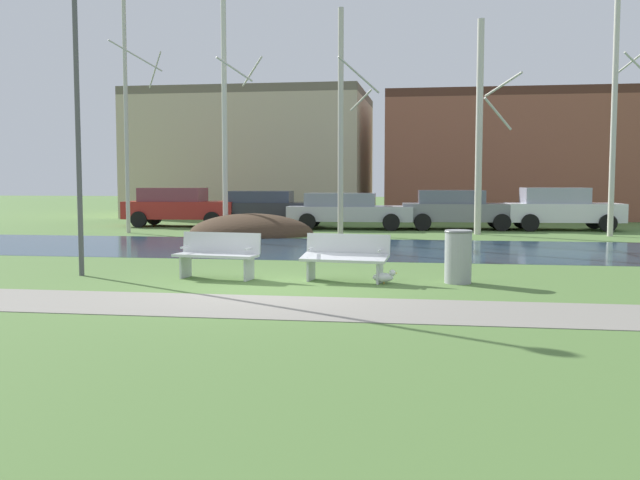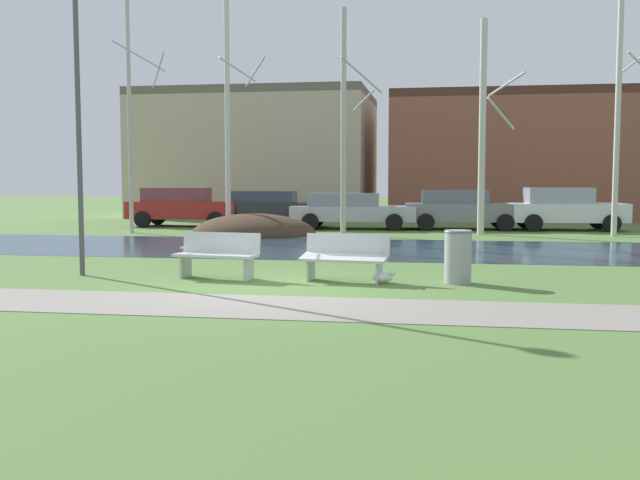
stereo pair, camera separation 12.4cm
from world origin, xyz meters
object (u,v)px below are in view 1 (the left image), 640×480
Objects in this scene: bench_left at (218,254)px; seagull at (384,277)px; bench_right at (345,256)px; trash_bin at (458,256)px; parked_van_nearest_red at (180,206)px; parked_sedan_second_dark at (267,208)px; parked_hatch_third_silver at (348,210)px; streetlamp at (76,72)px; parked_suv_fifth_white at (561,208)px; parked_wagon_fourth_grey at (458,209)px.

seagull is (3.18, -0.24, -0.34)m from bench_left.
trash_bin is at bearing 2.56° from bench_right.
parked_sedan_second_dark is (3.59, 0.26, -0.05)m from parked_van_nearest_red.
seagull is 0.09× the size of parked_hatch_third_silver.
streetlamp reaches higher than seagull.
parked_suv_fifth_white is (14.92, 0.04, 0.01)m from parked_van_nearest_red.
bench_left is 1.72× the size of trash_bin.
parked_van_nearest_red reaches higher than parked_sedan_second_dark.
bench_left is 3.21m from seagull.
bench_right is at bearing -71.78° from parked_sedan_second_dark.
seagull is at bearing -2.52° from streetlamp.
bench_left is 4.50m from trash_bin.
seagull is at bearing -165.77° from trash_bin.
parked_wagon_fourth_grey is at bearing -177.19° from parked_suv_fifth_white.
parked_van_nearest_red is 6.97m from parked_hatch_third_silver.
bench_right is at bearing -83.42° from parked_hatch_third_silver.
parked_van_nearest_red is at bearing 125.59° from trash_bin.
streetlamp reaches higher than trash_bin.
trash_bin is 0.23× the size of parked_suv_fifth_white.
parked_suv_fifth_white is (8.76, 15.02, 0.36)m from bench_left.
parked_hatch_third_silver reaches higher than bench_left.
parked_hatch_third_silver is at bearing -4.98° from parked_van_nearest_red.
trash_bin reaches higher than bench_left.
parked_suv_fifth_white is (6.32, 15.02, 0.36)m from bench_right.
bench_left is 0.37× the size of parked_wagon_fourth_grey.
streetlamp reaches higher than parked_van_nearest_red.
parked_van_nearest_red is at bearing 179.26° from parked_wagon_fourth_grey.
parked_wagon_fourth_grey is 1.05× the size of parked_suv_fifth_white.
seagull is at bearing -80.70° from parked_hatch_third_silver.
trash_bin is 18.31m from parked_van_nearest_red.
bench_right is at bearing -112.81° from parked_suv_fifth_white.
parked_sedan_second_dark is at bearing 115.01° from trash_bin.
parked_hatch_third_silver is (3.56, 14.35, -3.20)m from streetlamp.
parked_van_nearest_red is (-8.60, 14.98, 0.35)m from bench_right.
parked_wagon_fourth_grey is at bearing 80.38° from bench_right.
parked_sedan_second_dark reaches higher than parked_hatch_third_silver.
bench_right is 0.36× the size of parked_sedan_second_dark.
trash_bin reaches higher than seagull.
parked_sedan_second_dark is (-5.75, 15.48, 0.64)m from seagull.
streetlamp reaches higher than parked_suv_fifth_white.
parked_hatch_third_silver is at bearing -173.69° from parked_wagon_fourth_grey.
parked_hatch_third_silver is 8.00m from parked_suv_fifth_white.
bench_left is at bearing -0.42° from streetlamp.
parked_suv_fifth_white is at bearing 59.74° from bench_left.
trash_bin is at bearing -75.45° from parked_hatch_third_silver.
parked_wagon_fourth_grey reaches higher than parked_sedan_second_dark.
trash_bin is 0.21× the size of parked_sedan_second_dark.
parked_wagon_fourth_grey is at bearing 6.31° from parked_hatch_third_silver.
trash_bin is 16.71m from parked_sedan_second_dark.
parked_wagon_fourth_grey is (2.51, 14.84, 0.32)m from bench_right.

